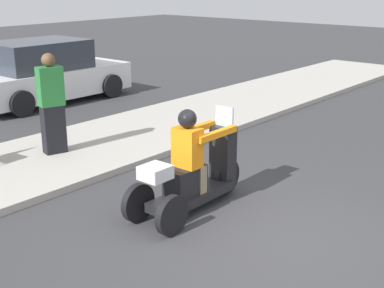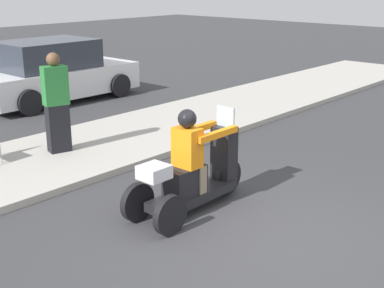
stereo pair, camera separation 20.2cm
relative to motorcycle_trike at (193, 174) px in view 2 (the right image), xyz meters
The scene contains 5 objects.
ground_plane 1.45m from the motorcycle_trike, 90.57° to the right, with size 60.00×60.00×0.00m, color #38383A.
sidewalk_strip 3.30m from the motorcycle_trike, 90.23° to the left, with size 28.00×2.80×0.12m.
motorcycle_trike is the anchor object (origin of this frame).
spectator_with_child 3.41m from the motorcycle_trike, 88.39° to the left, with size 0.48×0.36×1.81m.
parked_car_lot_right 7.98m from the motorcycle_trike, 69.64° to the left, with size 4.34×2.11×1.62m.
Camera 2 is at (-5.23, -3.36, 3.19)m, focal length 50.00 mm.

